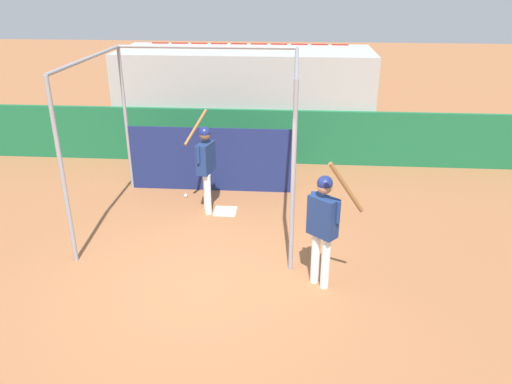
# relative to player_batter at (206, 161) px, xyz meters

# --- Properties ---
(ground_plane) EXTENTS (60.00, 60.00, 0.00)m
(ground_plane) POSITION_rel_player_batter_xyz_m (0.38, -2.50, -1.06)
(ground_plane) COLOR #935B38
(outfield_wall) EXTENTS (24.00, 0.12, 1.35)m
(outfield_wall) POSITION_rel_player_batter_xyz_m (0.38, 2.91, -0.39)
(outfield_wall) COLOR #196038
(outfield_wall) RESTS_ON ground
(bleacher_section) EXTENTS (6.50, 2.40, 2.63)m
(bleacher_section) POSITION_rel_player_batter_xyz_m (0.38, 4.17, 0.25)
(bleacher_section) COLOR #9E9E99
(bleacher_section) RESTS_ON ground
(batting_cage) EXTENTS (3.62, 3.18, 3.08)m
(batting_cage) POSITION_rel_player_batter_xyz_m (-0.09, 0.53, 0.21)
(batting_cage) COLOR gray
(batting_cage) RESTS_ON ground
(home_plate) EXTENTS (0.44, 0.44, 0.02)m
(home_plate) POSITION_rel_player_batter_xyz_m (0.36, -0.01, -1.05)
(home_plate) COLOR white
(home_plate) RESTS_ON ground
(player_batter) EXTENTS (0.59, 0.97, 1.92)m
(player_batter) POSITION_rel_player_batter_xyz_m (0.00, 0.00, 0.00)
(player_batter) COLOR white
(player_batter) RESTS_ON ground
(player_waiting) EXTENTS (0.79, 0.63, 2.13)m
(player_waiting) POSITION_rel_player_batter_xyz_m (2.14, -2.44, 0.03)
(player_waiting) COLOR white
(player_waiting) RESTS_ON ground
(baseball) EXTENTS (0.07, 0.07, 0.07)m
(baseball) POSITION_rel_player_batter_xyz_m (-0.57, 0.62, -1.02)
(baseball) COLOR white
(baseball) RESTS_ON ground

